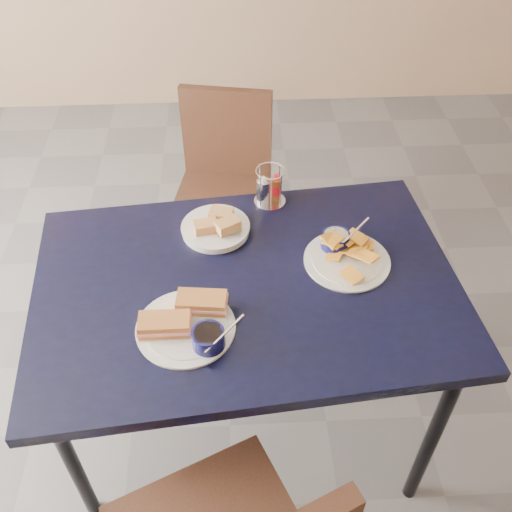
{
  "coord_description": "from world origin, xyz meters",
  "views": [
    {
      "loc": [
        0.04,
        -1.12,
        2.0
      ],
      "look_at": [
        0.11,
        0.09,
        0.82
      ],
      "focal_mm": 40.0,
      "sensor_mm": 36.0,
      "label": 1
    }
  ],
  "objects_px": {
    "plantain_plate": "(344,252)",
    "bread_basket": "(216,227)",
    "chair_far": "(221,173)",
    "dining_table": "(247,296)",
    "sandwich_plate": "(189,323)",
    "condiment_caddy": "(269,189)"
  },
  "relations": [
    {
      "from": "bread_basket",
      "to": "condiment_caddy",
      "type": "xyz_separation_m",
      "value": [
        0.18,
        0.15,
        0.04
      ]
    },
    {
      "from": "dining_table",
      "to": "condiment_caddy",
      "type": "relative_size",
      "value": 9.9
    },
    {
      "from": "dining_table",
      "to": "bread_basket",
      "type": "distance_m",
      "value": 0.26
    },
    {
      "from": "chair_far",
      "to": "plantain_plate",
      "type": "relative_size",
      "value": 3.14
    },
    {
      "from": "chair_far",
      "to": "bread_basket",
      "type": "xyz_separation_m",
      "value": [
        -0.01,
        -0.7,
        0.29
      ]
    },
    {
      "from": "sandwich_plate",
      "to": "plantain_plate",
      "type": "height_order",
      "value": "same"
    },
    {
      "from": "chair_far",
      "to": "bread_basket",
      "type": "relative_size",
      "value": 3.82
    },
    {
      "from": "dining_table",
      "to": "bread_basket",
      "type": "relative_size",
      "value": 6.08
    },
    {
      "from": "chair_far",
      "to": "plantain_plate",
      "type": "height_order",
      "value": "plantain_plate"
    },
    {
      "from": "dining_table",
      "to": "condiment_caddy",
      "type": "height_order",
      "value": "condiment_caddy"
    },
    {
      "from": "dining_table",
      "to": "plantain_plate",
      "type": "relative_size",
      "value": 5.0
    },
    {
      "from": "sandwich_plate",
      "to": "condiment_caddy",
      "type": "height_order",
      "value": "condiment_caddy"
    },
    {
      "from": "plantain_plate",
      "to": "bread_basket",
      "type": "bearing_deg",
      "value": 160.59
    },
    {
      "from": "bread_basket",
      "to": "dining_table",
      "type": "bearing_deg",
      "value": -69.02
    },
    {
      "from": "dining_table",
      "to": "chair_far",
      "type": "bearing_deg",
      "value": 94.98
    },
    {
      "from": "condiment_caddy",
      "to": "plantain_plate",
      "type": "bearing_deg",
      "value": -53.23
    },
    {
      "from": "sandwich_plate",
      "to": "dining_table",
      "type": "bearing_deg",
      "value": 45.26
    },
    {
      "from": "plantain_plate",
      "to": "sandwich_plate",
      "type": "bearing_deg",
      "value": -151.05
    },
    {
      "from": "chair_far",
      "to": "plantain_plate",
      "type": "xyz_separation_m",
      "value": [
        0.39,
        -0.84,
        0.29
      ]
    },
    {
      "from": "sandwich_plate",
      "to": "condiment_caddy",
      "type": "xyz_separation_m",
      "value": [
        0.26,
        0.55,
        0.03
      ]
    },
    {
      "from": "chair_far",
      "to": "bread_basket",
      "type": "bearing_deg",
      "value": -90.69
    },
    {
      "from": "dining_table",
      "to": "sandwich_plate",
      "type": "relative_size",
      "value": 4.43
    }
  ]
}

